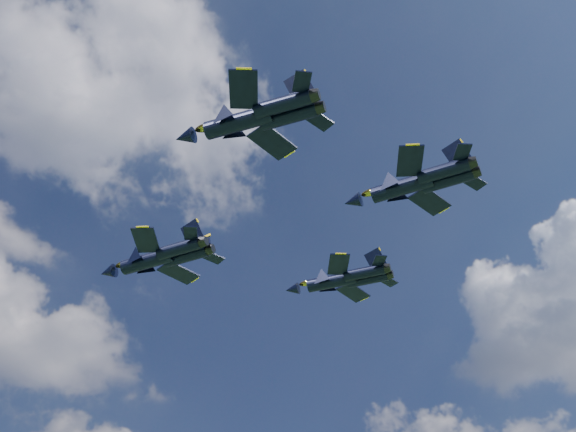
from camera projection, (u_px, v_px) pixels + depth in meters
The scene contains 4 objects.
jet_lead at pixel (144, 262), 87.12m from camera, with size 13.93×14.58×3.88m.
jet_left at pixel (234, 123), 73.35m from camera, with size 15.11×14.62×4.04m.
jet_right at pixel (328, 282), 93.33m from camera, with size 13.52×12.90×3.60m.
jet_slot at pixel (398, 188), 81.26m from camera, with size 14.01×14.89×3.94m.
Camera 1 is at (-32.30, -54.36, 4.36)m, focal length 45.00 mm.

